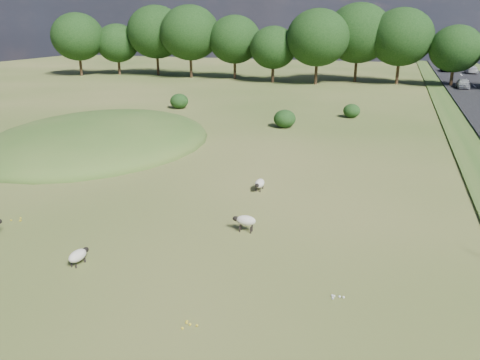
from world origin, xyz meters
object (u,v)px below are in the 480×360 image
object	(u,v)px
sheep_0	(245,221)
car_3	(471,69)
car_7	(447,68)
sheep_1	(259,184)
car_4	(463,83)
sheep_3	(78,255)

from	to	relation	value
sheep_0	car_3	size ratio (longest dim) A/B	0.23
sheep_0	car_7	bearing A→B (deg)	-101.97
car_7	car_3	bearing A→B (deg)	-29.43
sheep_0	car_7	distance (m)	78.65
sheep_1	car_3	distance (m)	72.40
car_4	car_7	size ratio (longest dim) A/B	0.84
sheep_1	car_7	xyz separation A→B (m)	(15.45, 71.94, 0.48)
sheep_0	sheep_1	size ratio (longest dim) A/B	0.96
car_4	car_7	xyz separation A→B (m)	(0.00, 24.28, -0.02)
sheep_0	car_3	bearing A→B (deg)	-105.03
sheep_1	car_3	size ratio (longest dim) A/B	0.24
sheep_0	sheep_3	xyz separation A→B (m)	(-5.17, -4.78, -0.16)
sheep_0	sheep_1	bearing A→B (deg)	-82.10
sheep_3	car_7	world-z (taller)	car_7
sheep_1	car_4	size ratio (longest dim) A/B	0.29
car_7	sheep_0	bearing A→B (deg)	-100.68
car_4	sheep_3	bearing A→B (deg)	-108.87
sheep_1	car_3	bearing A→B (deg)	165.35
car_3	car_4	world-z (taller)	car_3
sheep_3	car_7	xyz separation A→B (m)	(19.75, 82.07, 0.51)
sheep_3	sheep_1	bearing A→B (deg)	-18.62
sheep_0	car_4	bearing A→B (deg)	-106.67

